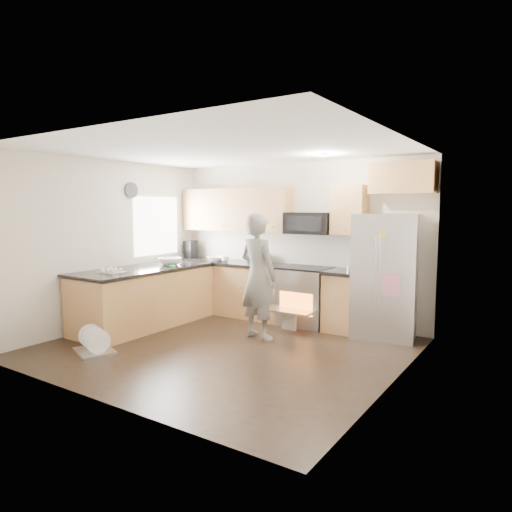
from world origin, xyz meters
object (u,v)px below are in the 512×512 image
Objects in this scene: stove_range at (306,283)px; refrigerator at (385,276)px; dish_rack at (94,345)px; person at (258,276)px.

stove_range is 1.28m from refrigerator.
stove_range is 1.00× the size of refrigerator.
stove_range is 3.26m from dish_rack.
dish_rack is at bearing 63.48° from person.
dish_rack is (-2.90, -2.76, -0.80)m from refrigerator.
refrigerator is 0.99× the size of person.
refrigerator is 4.09m from dish_rack.
person is 2.37m from dish_rack.
person is at bearing -101.93° from stove_range.
refrigerator is 1.82m from person.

